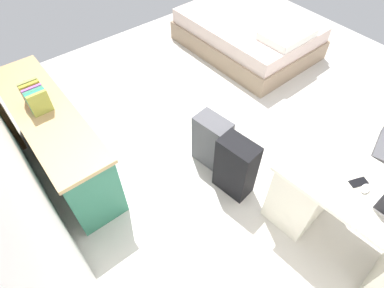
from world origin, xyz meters
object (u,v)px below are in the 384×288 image
Objects in this scene: cell_phone_by_mouse at (358,182)px; figurine_small at (26,85)px; credenza at (58,139)px; bed at (248,34)px; desk at (360,223)px; suitcase_black at (236,167)px; suitcase_spare_grey at (212,141)px; computer_mouse at (366,189)px.

cell_phone_by_mouse is 2.97m from figurine_small.
credenza is 3.09m from bed.
suitcase_black is (1.05, 0.36, -0.06)m from desk.
cell_phone_by_mouse is at bearing -174.49° from suitcase_spare_grey.
bed is 14.23× the size of cell_phone_by_mouse.
desk is 0.39m from computer_mouse.
figurine_small reaches higher than cell_phone_by_mouse.
computer_mouse is at bearing -149.54° from figurine_small.
figurine_small is (2.71, 1.54, 0.45)m from desk.
credenza is 3.07× the size of suitcase_spare_grey.
credenza is 0.93× the size of bed.
cell_phone_by_mouse is (-0.87, -0.37, 0.43)m from suitcase_black.
credenza is 13.24× the size of cell_phone_by_mouse.
credenza is 18.00× the size of computer_mouse.
cell_phone_by_mouse is (-2.57, 1.51, 0.51)m from bed.
figurine_small reaches higher than computer_mouse.
suitcase_black reaches higher than suitcase_spare_grey.
credenza reaches higher than suitcase_spare_grey.
computer_mouse is 3.01m from figurine_small.
credenza is 1.76m from suitcase_black.
cell_phone_by_mouse reaches higher than desk.
suitcase_black is at bearing 132.18° from bed.
cell_phone_by_mouse is (0.06, -0.02, -0.01)m from computer_mouse.
suitcase_black is 1.09m from computer_mouse.
figurine_small is at bearing 25.30° from computer_mouse.
bed is 2.24m from suitcase_spare_grey.
suitcase_black is at bearing 43.87° from cell_phone_by_mouse.
desk is 3.15m from figurine_small.
desk is 3.15m from bed.
suitcase_spare_grey is at bearing -126.15° from credenza.
desk reaches higher than bed.
credenza is 0.57m from figurine_small.
figurine_small reaches higher than credenza.
cell_phone_by_mouse reaches higher than suitcase_spare_grey.
computer_mouse is 0.07m from cell_phone_by_mouse.
suitcase_black is 1.03m from cell_phone_by_mouse.
bed is at bearing -55.89° from suitcase_black.
suitcase_spare_grey is at bearing -15.77° from suitcase_black.
bed is at bearing -28.92° from desk.
cell_phone_by_mouse is 1.24× the size of figurine_small.
bed is at bearing -35.30° from computer_mouse.
suitcase_black is at bearing 164.04° from suitcase_spare_grey.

